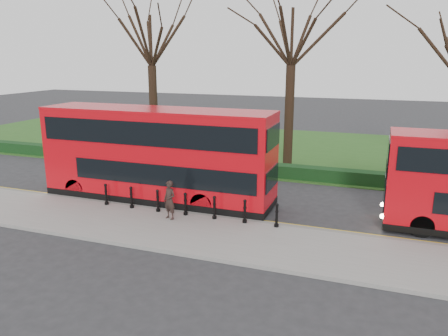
% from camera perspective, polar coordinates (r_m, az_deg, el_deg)
% --- Properties ---
extents(ground, '(120.00, 120.00, 0.00)m').
position_cam_1_polar(ground, '(21.08, -2.71, -5.39)').
color(ground, '#28282B').
rests_on(ground, ground).
extents(pavement, '(60.00, 4.00, 0.15)m').
position_cam_1_polar(pavement, '(18.50, -6.28, -8.12)').
color(pavement, gray).
rests_on(pavement, ground).
extents(kerb, '(60.00, 0.25, 0.16)m').
position_cam_1_polar(kerb, '(20.19, -3.80, -6.09)').
color(kerb, slate).
rests_on(kerb, ground).
extents(grass_verge, '(60.00, 18.00, 0.06)m').
position_cam_1_polar(grass_verge, '(34.90, 6.71, 2.59)').
color(grass_verge, '#27521B').
rests_on(grass_verge, ground).
extents(hedge, '(60.00, 0.90, 0.80)m').
position_cam_1_polar(hedge, '(27.09, 2.76, 0.01)').
color(hedge, black).
rests_on(hedge, ground).
extents(yellow_line_outer, '(60.00, 0.10, 0.01)m').
position_cam_1_polar(yellow_line_outer, '(20.47, -3.46, -6.00)').
color(yellow_line_outer, yellow).
rests_on(yellow_line_outer, ground).
extents(yellow_line_inner, '(60.00, 0.10, 0.01)m').
position_cam_1_polar(yellow_line_inner, '(20.64, -3.24, -5.82)').
color(yellow_line_inner, yellow).
rests_on(yellow_line_inner, ground).
extents(tree_left, '(7.53, 7.53, 11.77)m').
position_cam_1_polar(tree_left, '(32.36, -9.56, 16.77)').
color(tree_left, black).
rests_on(tree_left, ground).
extents(tree_mid, '(7.64, 7.64, 11.94)m').
position_cam_1_polar(tree_mid, '(28.89, 8.90, 17.33)').
color(tree_mid, black).
rests_on(tree_mid, ground).
extents(bollard_row, '(8.56, 0.15, 1.00)m').
position_cam_1_polar(bollard_row, '(19.81, -5.06, -4.75)').
color(bollard_row, black).
rests_on(bollard_row, pavement).
extents(bus_lead, '(11.72, 2.69, 4.66)m').
position_cam_1_polar(bus_lead, '(21.88, -8.75, 1.61)').
color(bus_lead, red).
rests_on(bus_lead, ground).
extents(pedestrian, '(0.73, 0.61, 1.73)m').
position_cam_1_polar(pedestrian, '(19.31, -7.12, -4.18)').
color(pedestrian, black).
rests_on(pedestrian, pavement).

